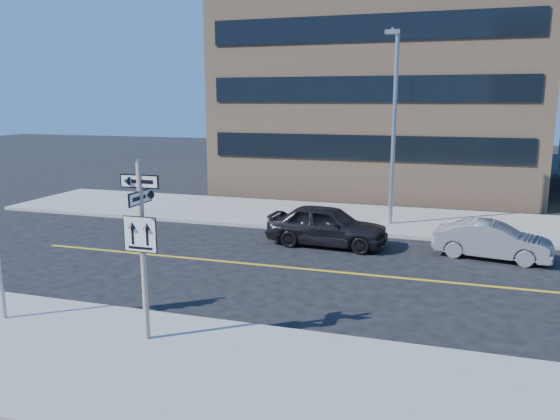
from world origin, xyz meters
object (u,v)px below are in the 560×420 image
(sign_pole, at_px, (142,241))
(parked_car_b, at_px, (492,240))
(streetlight_a, at_px, (394,117))
(parked_car_a, at_px, (327,225))

(sign_pole, bearing_deg, parked_car_b, 50.69)
(streetlight_a, bearing_deg, parked_car_b, -42.63)
(parked_car_b, height_order, streetlight_a, streetlight_a)
(sign_pole, bearing_deg, parked_car_a, 78.14)
(sign_pole, height_order, parked_car_b, sign_pole)
(parked_car_a, relative_size, parked_car_b, 1.17)
(sign_pole, relative_size, parked_car_a, 0.89)
(parked_car_b, distance_m, streetlight_a, 6.72)
(sign_pole, distance_m, parked_car_a, 10.01)
(streetlight_a, bearing_deg, parked_car_a, -118.64)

